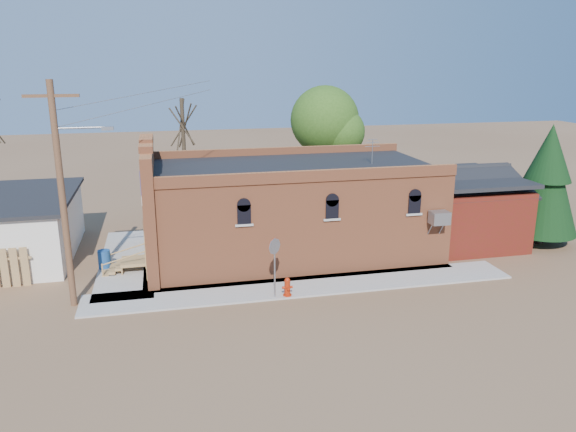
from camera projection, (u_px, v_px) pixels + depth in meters
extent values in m
plane|color=brown|center=(276.00, 298.00, 23.59)|extent=(120.00, 120.00, 0.00)
cube|color=#9E9991|center=(305.00, 286.00, 24.74)|extent=(19.00, 2.20, 0.08)
cube|color=#9E9991|center=(128.00, 261.00, 27.87)|extent=(2.60, 10.00, 0.08)
cube|color=#BA6039|center=(292.00, 211.00, 28.58)|extent=(14.00, 7.00, 4.50)
cube|color=black|center=(293.00, 166.00, 27.96)|extent=(13.80, 6.80, 0.12)
cube|color=#BA6039|center=(151.00, 206.00, 26.91)|extent=(0.50, 7.40, 5.80)
cube|color=navy|center=(142.00, 190.00, 25.42)|extent=(0.08, 1.10, 1.56)
cube|color=gray|center=(439.00, 218.00, 26.07)|extent=(0.85, 0.65, 0.60)
cube|color=#531D0E|center=(461.00, 212.00, 30.78)|extent=(5.00, 6.00, 3.20)
cylinder|color=#553522|center=(62.00, 198.00, 21.76)|extent=(0.26, 0.26, 9.00)
cube|color=#553522|center=(51.00, 96.00, 20.71)|extent=(2.00, 0.12, 0.12)
cylinder|color=gray|center=(80.00, 128.00, 21.22)|extent=(1.80, 0.08, 0.08)
cube|color=gray|center=(108.00, 128.00, 21.45)|extent=(0.45, 0.22, 0.14)
cylinder|color=#403525|center=(185.00, 161.00, 34.15)|extent=(0.24, 0.24, 7.50)
cylinder|color=#403525|center=(324.00, 163.00, 36.70)|extent=(0.28, 0.28, 6.30)
sphere|color=#2C4F16|center=(325.00, 120.00, 35.95)|extent=(4.40, 4.40, 4.40)
cylinder|color=#403525|center=(540.00, 233.00, 30.49)|extent=(0.30, 0.30, 1.20)
cone|color=black|center=(546.00, 183.00, 29.74)|extent=(3.60, 3.60, 5.50)
cone|color=black|center=(550.00, 153.00, 29.31)|extent=(2.41, 2.41, 3.00)
cylinder|color=#A42109|center=(287.00, 295.00, 23.66)|extent=(0.37, 0.37, 0.07)
cylinder|color=#A42109|center=(287.00, 287.00, 23.57)|extent=(0.25, 0.25, 0.61)
sphere|color=#A42109|center=(287.00, 280.00, 23.49)|extent=(0.24, 0.24, 0.24)
cylinder|color=#A42109|center=(288.00, 289.00, 23.42)|extent=(0.12, 0.14, 0.11)
cylinder|color=#A42109|center=(284.00, 288.00, 23.54)|extent=(0.14, 0.12, 0.11)
cylinder|color=#A42109|center=(291.00, 287.00, 23.60)|extent=(0.14, 0.12, 0.11)
cylinder|color=gray|center=(275.00, 271.00, 23.24)|extent=(0.08, 0.08, 2.35)
cylinder|color=gray|center=(275.00, 246.00, 22.93)|extent=(0.57, 0.47, 0.71)
cylinder|color=#9D2009|center=(274.00, 246.00, 22.97)|extent=(0.57, 0.47, 0.71)
cylinder|color=navy|center=(104.00, 259.00, 26.68)|extent=(0.73, 0.73, 0.89)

